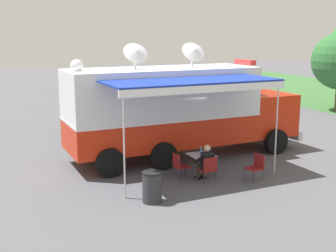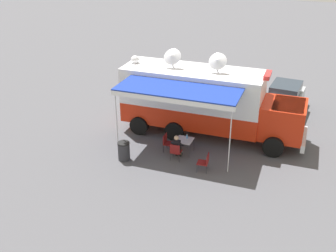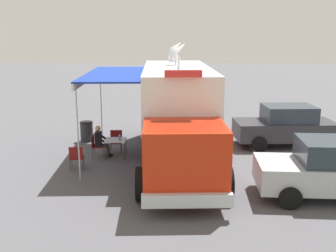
% 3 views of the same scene
% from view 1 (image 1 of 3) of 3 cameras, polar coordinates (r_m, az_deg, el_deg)
% --- Properties ---
extents(ground_plane, '(100.00, 100.00, 0.00)m').
position_cam_1_polar(ground_plane, '(17.17, -0.72, -4.24)').
color(ground_plane, '#515156').
extents(lot_stripe, '(0.36, 4.80, 0.01)m').
position_cam_1_polar(lot_stripe, '(19.85, -6.32, -2.08)').
color(lot_stripe, silver).
rests_on(lot_stripe, ground).
extents(command_truck, '(5.24, 9.60, 4.53)m').
position_cam_1_polar(command_truck, '(17.02, 1.60, 2.35)').
color(command_truck, red).
rests_on(command_truck, ground).
extents(folding_table, '(0.84, 0.84, 0.73)m').
position_cam_1_polar(folding_table, '(15.09, 4.29, -3.90)').
color(folding_table, silver).
rests_on(folding_table, ground).
extents(water_bottle, '(0.07, 0.07, 0.22)m').
position_cam_1_polar(water_bottle, '(15.22, 4.26, -3.12)').
color(water_bottle, '#4C99D8').
rests_on(water_bottle, folding_table).
extents(folding_chair_at_table, '(0.50, 0.50, 0.87)m').
position_cam_1_polar(folding_chair_at_table, '(14.39, 5.25, -5.35)').
color(folding_chair_at_table, maroon).
rests_on(folding_chair_at_table, ground).
extents(folding_chair_beside_table, '(0.50, 0.50, 0.87)m').
position_cam_1_polar(folding_chair_beside_table, '(14.68, 1.50, -4.96)').
color(folding_chair_beside_table, maroon).
rests_on(folding_chair_beside_table, ground).
extents(folding_chair_spare_by_truck, '(0.54, 0.54, 0.87)m').
position_cam_1_polar(folding_chair_spare_by_truck, '(14.85, 11.33, -5.00)').
color(folding_chair_spare_by_truck, maroon).
rests_on(folding_chair_spare_by_truck, ground).
extents(seated_responder, '(0.68, 0.57, 1.25)m').
position_cam_1_polar(seated_responder, '(14.51, 4.88, -4.63)').
color(seated_responder, black).
rests_on(seated_responder, ground).
extents(trash_bin, '(0.57, 0.57, 0.91)m').
position_cam_1_polar(trash_bin, '(12.77, -2.07, -7.85)').
color(trash_bin, '#2D2D33').
rests_on(trash_bin, ground).
extents(car_behind_truck, '(4.28, 2.16, 1.76)m').
position_cam_1_polar(car_behind_truck, '(22.70, 4.87, 1.98)').
color(car_behind_truck, '#B2B5BA').
rests_on(car_behind_truck, ground).
extents(car_far_corner, '(4.30, 2.22, 1.76)m').
position_cam_1_polar(car_far_corner, '(20.92, -9.12, 1.02)').
color(car_far_corner, '#2D2D33').
rests_on(car_far_corner, ground).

